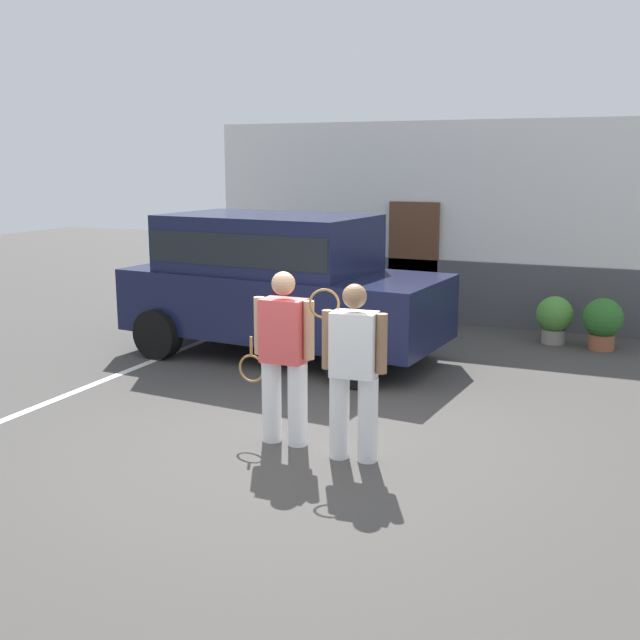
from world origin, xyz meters
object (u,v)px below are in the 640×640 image
(tennis_player_man, at_px, (284,356))
(potted_plant_by_porch, at_px, (554,317))
(parked_suv, at_px, (277,278))
(potted_plant_secondary, at_px, (603,321))
(tennis_player_woman, at_px, (353,369))

(tennis_player_man, height_order, potted_plant_by_porch, tennis_player_man)
(parked_suv, xyz_separation_m, potted_plant_secondary, (4.34, 2.26, -0.71))
(potted_plant_by_porch, bearing_deg, parked_suv, -146.60)
(tennis_player_man, bearing_deg, potted_plant_secondary, -115.94)
(potted_plant_by_porch, height_order, potted_plant_secondary, potted_plant_secondary)
(potted_plant_by_porch, bearing_deg, tennis_player_woman, -101.77)
(tennis_player_woman, bearing_deg, potted_plant_secondary, -113.06)
(tennis_player_man, distance_m, tennis_player_woman, 0.81)
(tennis_player_man, relative_size, potted_plant_by_porch, 2.35)
(parked_suv, height_order, potted_plant_secondary, parked_suv)
(parked_suv, relative_size, potted_plant_by_porch, 6.38)
(tennis_player_woman, xyz_separation_m, potted_plant_by_porch, (1.19, 5.72, -0.48))
(parked_suv, bearing_deg, potted_plant_secondary, 32.34)
(tennis_player_woman, bearing_deg, parked_suv, -58.09)
(parked_suv, xyz_separation_m, potted_plant_by_porch, (3.62, 2.39, -0.73))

